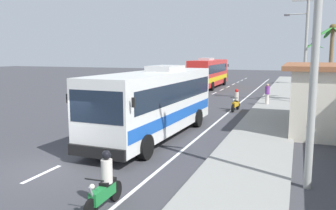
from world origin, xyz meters
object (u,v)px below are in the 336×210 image
object	(u,v)px
coach_bus_foreground	(156,101)
utility_pole_mid	(306,40)
coach_bus_far_lane	(209,72)
motorcycle_trailing	(236,102)
utility_pole_nearest	(316,47)
pedestrian_near_kerb	(267,94)
palm_nearest	(313,55)
palm_second	(332,48)
motorcycle_beside_bus	(105,186)

from	to	relation	value
coach_bus_foreground	utility_pole_mid	xyz separation A→B (m)	(7.17, 15.08, 3.46)
coach_bus_far_lane	motorcycle_trailing	xyz separation A→B (m)	(6.21, -16.43, -1.27)
motorcycle_trailing	utility_pole_nearest	world-z (taller)	utility_pole_nearest
coach_bus_far_lane	motorcycle_trailing	size ratio (longest dim) A/B	5.80
pedestrian_near_kerb	palm_nearest	xyz separation A→B (m)	(3.88, 20.72, 2.98)
motorcycle_trailing	utility_pole_mid	xyz separation A→B (m)	(4.68, 5.43, 4.68)
coach_bus_foreground	palm_second	bearing A→B (deg)	59.56
coach_bus_foreground	palm_nearest	world-z (taller)	palm_nearest
coach_bus_foreground	motorcycle_beside_bus	xyz separation A→B (m)	(1.96, -8.35, -1.22)
palm_nearest	motorcycle_beside_bus	bearing A→B (deg)	-98.61
coach_bus_foreground	motorcycle_trailing	size ratio (longest dim) A/B	5.50
motorcycle_trailing	palm_second	xyz separation A→B (m)	(6.73, 6.04, 4.07)
pedestrian_near_kerb	palm_nearest	distance (m)	21.29
palm_nearest	palm_second	distance (m)	18.12
coach_bus_foreground	utility_pole_nearest	world-z (taller)	utility_pole_nearest
coach_bus_foreground	palm_second	xyz separation A→B (m)	(9.22, 15.69, 2.84)
palm_nearest	palm_second	world-z (taller)	palm_second
utility_pole_mid	palm_nearest	world-z (taller)	utility_pole_mid
utility_pole_nearest	motorcycle_beside_bus	bearing A→B (deg)	-145.51
coach_bus_foreground	utility_pole_mid	size ratio (longest dim) A/B	1.07
utility_pole_mid	palm_nearest	distance (m)	18.78
utility_pole_nearest	palm_second	xyz separation A→B (m)	(1.97, 20.40, 0.24)
coach_bus_far_lane	pedestrian_near_kerb	size ratio (longest dim) A/B	6.77
utility_pole_nearest	palm_nearest	bearing A→B (deg)	88.38
utility_pole_nearest	utility_pole_mid	distance (m)	19.81
utility_pole_mid	palm_second	distance (m)	2.23
pedestrian_near_kerb	motorcycle_trailing	bearing A→B (deg)	19.18
utility_pole_nearest	coach_bus_foreground	bearing A→B (deg)	146.95
coach_bus_far_lane	utility_pole_mid	world-z (taller)	utility_pole_mid
coach_bus_foreground	palm_nearest	xyz separation A→B (m)	(8.33, 33.77, 2.11)
palm_nearest	coach_bus_foreground	bearing A→B (deg)	-103.86
palm_second	motorcycle_trailing	bearing A→B (deg)	-138.13
motorcycle_beside_bus	palm_nearest	size ratio (longest dim) A/B	0.34
utility_pole_mid	palm_nearest	xyz separation A→B (m)	(1.17, 18.69, -1.35)
coach_bus_foreground	utility_pole_nearest	distance (m)	9.03
utility_pole_mid	motorcycle_beside_bus	bearing A→B (deg)	-102.54
palm_nearest	utility_pole_mid	bearing A→B (deg)	-93.57
palm_nearest	motorcycle_trailing	bearing A→B (deg)	-103.63
coach_bus_foreground	palm_second	world-z (taller)	palm_second
coach_bus_far_lane	palm_second	size ratio (longest dim) A/B	1.71
motorcycle_trailing	utility_pole_mid	world-z (taller)	utility_pole_mid
motorcycle_beside_bus	palm_nearest	distance (m)	42.73
utility_pole_nearest	pedestrian_near_kerb	bearing A→B (deg)	98.93
motorcycle_beside_bus	utility_pole_nearest	world-z (taller)	utility_pole_nearest
motorcycle_beside_bus	palm_second	bearing A→B (deg)	73.19
utility_pole_nearest	palm_nearest	xyz separation A→B (m)	(1.09, 38.49, -0.50)
coach_bus_far_lane	utility_pole_mid	size ratio (longest dim) A/B	1.13
palm_nearest	palm_second	bearing A→B (deg)	-87.20
coach_bus_far_lane	palm_nearest	world-z (taller)	palm_nearest
pedestrian_near_kerb	palm_second	xyz separation A→B (m)	(4.76, 2.64, 3.72)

